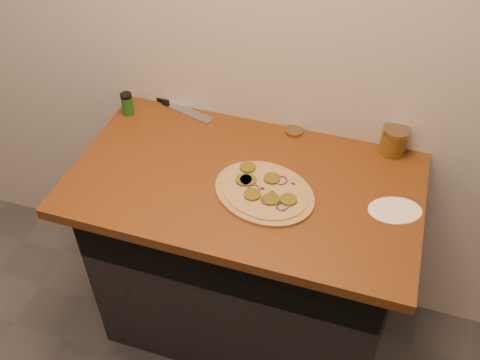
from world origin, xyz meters
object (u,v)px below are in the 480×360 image
(pizza, at_px, (264,191))
(salsa_jar, at_px, (394,140))
(spice_shaker, at_px, (127,104))
(chefs_knife, at_px, (171,104))

(pizza, distance_m, salsa_jar, 0.52)
(spice_shaker, bearing_deg, salsa_jar, 4.51)
(pizza, bearing_deg, chefs_knife, 143.02)
(spice_shaker, bearing_deg, chefs_knife, 37.08)
(chefs_knife, relative_size, spice_shaker, 3.63)
(chefs_knife, height_order, spice_shaker, spice_shaker)
(pizza, height_order, salsa_jar, salsa_jar)
(chefs_knife, bearing_deg, spice_shaker, -142.92)
(salsa_jar, bearing_deg, spice_shaker, -175.49)
(pizza, xyz_separation_m, salsa_jar, (0.38, 0.35, 0.04))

